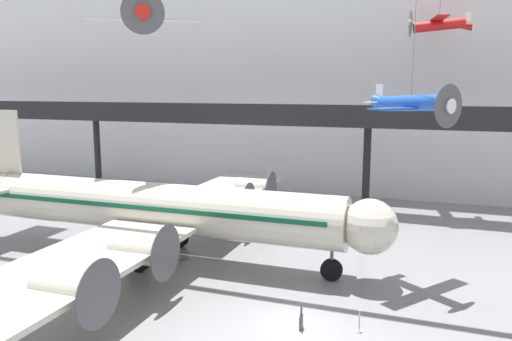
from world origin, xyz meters
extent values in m
plane|color=gray|center=(0.00, 0.00, 0.00)|extent=(260.00, 260.00, 0.00)
cube|color=silver|center=(0.00, 31.76, 13.44)|extent=(140.00, 3.00, 26.88)
cube|color=black|center=(0.00, 23.86, 8.30)|extent=(110.00, 3.20, 0.90)
cube|color=black|center=(0.00, 22.32, 9.30)|extent=(110.00, 0.12, 1.10)
cylinder|color=black|center=(-30.25, 24.82, 3.93)|extent=(0.70, 0.70, 7.85)
cylinder|color=black|center=(0.00, 24.82, 3.93)|extent=(0.70, 0.70, 7.85)
cylinder|color=beige|center=(-11.21, 6.10, 3.51)|extent=(25.48, 3.56, 3.28)
sphere|color=beige|center=(2.77, 6.26, 3.51)|extent=(3.22, 3.22, 3.22)
cube|color=#0F4C33|center=(-11.21, 6.10, 3.84)|extent=(23.70, 3.61, 0.30)
cube|color=beige|center=(-10.42, 15.89, 2.77)|extent=(6.09, 16.34, 0.28)
cube|color=beige|center=(-10.21, -3.66, 2.77)|extent=(6.09, 16.34, 0.28)
cylinder|color=beige|center=(-8.61, 12.33, 2.82)|extent=(2.98, 1.61, 1.58)
cylinder|color=#4C4C51|center=(-6.98, 12.35, 2.82)|extent=(0.09, 3.00, 3.00)
cylinder|color=beige|center=(-8.67, 17.86, 2.82)|extent=(2.98, 1.61, 1.58)
cylinder|color=#4C4C51|center=(-7.04, 17.88, 2.82)|extent=(0.09, 3.00, 3.00)
cylinder|color=beige|center=(-8.48, -0.06, 2.82)|extent=(2.98, 1.61, 1.58)
cylinder|color=#4C4C51|center=(-6.85, -0.05, 2.82)|extent=(0.09, 3.00, 3.00)
cylinder|color=beige|center=(-8.42, -5.60, 2.82)|extent=(2.98, 1.61, 1.58)
cylinder|color=#4C4C51|center=(-6.79, -5.58, 2.82)|extent=(0.09, 3.00, 3.00)
cube|color=beige|center=(-24.03, 5.97, 7.45)|extent=(3.26, 0.24, 4.60)
cube|color=beige|center=(-23.70, 5.97, 4.16)|extent=(3.35, 8.57, 0.20)
cylinder|color=#4C4C51|center=(0.63, 6.23, 1.26)|extent=(0.20, 0.20, 1.21)
cylinder|color=black|center=(0.63, 6.23, 0.65)|extent=(1.30, 0.39, 1.30)
cylinder|color=#4C4C51|center=(-10.94, 8.73, 1.26)|extent=(0.20, 0.20, 1.21)
cylinder|color=black|center=(-10.94, 8.73, 0.65)|extent=(1.30, 0.39, 1.30)
cylinder|color=#4C4C51|center=(-10.88, 3.48, 1.26)|extent=(0.20, 0.20, 1.21)
cylinder|color=black|center=(-10.88, 3.48, 0.65)|extent=(1.30, 0.39, 1.30)
cylinder|color=#1E4CAD|center=(4.60, 7.70, 10.47)|extent=(4.03, 3.24, 1.06)
cone|color=white|center=(6.43, 6.39, 10.38)|extent=(1.04, 1.06, 0.80)
cylinder|color=#4C4C51|center=(6.55, 6.30, 10.38)|extent=(1.38, 1.90, 2.31)
cone|color=#1E4CAD|center=(2.90, 8.92, 10.56)|extent=(1.40, 1.30, 0.80)
cube|color=#1E4CAD|center=(4.81, 7.55, 10.21)|extent=(4.63, 5.88, 0.10)
cube|color=white|center=(2.68, 9.07, 11.01)|extent=(0.46, 0.35, 1.07)
cube|color=white|center=(2.68, 9.07, 10.47)|extent=(1.77, 2.18, 0.06)
cylinder|color=slate|center=(4.60, 7.70, 15.83)|extent=(0.04, 0.04, 9.81)
cylinder|color=silver|center=(-13.90, 9.77, 16.38)|extent=(3.68, 5.14, 1.45)
cone|color=red|center=(-12.48, 7.40, 16.19)|extent=(1.29, 1.26, 0.98)
cylinder|color=#4C4C51|center=(-12.38, 7.23, 16.18)|extent=(2.46, 1.50, 2.85)
cone|color=silver|center=(-15.22, 11.98, 16.55)|extent=(1.56, 1.74, 1.02)
cube|color=silver|center=(-13.73, 9.50, 16.05)|extent=(7.51, 5.20, 0.10)
cube|color=red|center=(-15.38, 12.26, 17.03)|extent=(0.38, 0.58, 1.31)
cube|color=red|center=(-15.38, 12.26, 16.38)|extent=(2.77, 2.01, 0.06)
cylinder|color=red|center=(5.64, 26.26, 16.75)|extent=(4.48, 1.67, 1.27)
cone|color=silver|center=(3.40, 25.86, 16.95)|extent=(0.85, 0.92, 0.81)
cylinder|color=#4C4C51|center=(3.25, 25.83, 16.96)|extent=(0.46, 2.30, 2.33)
cone|color=red|center=(7.71, 26.64, 16.56)|extent=(1.34, 0.97, 0.86)
cube|color=red|center=(5.38, 26.22, 17.18)|extent=(2.21, 6.63, 0.10)
cube|color=silver|center=(7.97, 26.69, 17.29)|extent=(0.53, 0.15, 1.08)
cube|color=silver|center=(7.97, 26.69, 16.75)|extent=(0.94, 2.39, 0.06)
cylinder|color=#B2B5BA|center=(3.16, 0.41, 0.02)|extent=(0.36, 0.36, 0.04)
cylinder|color=#B2B5BA|center=(3.16, 0.41, 0.52)|extent=(0.07, 0.07, 0.95)
sphere|color=#B2B5BA|center=(3.16, 0.41, 1.03)|extent=(0.10, 0.10, 0.10)
cube|color=#4C4C51|center=(0.53, -0.29, 0.35)|extent=(0.22, 0.42, 0.70)
cube|color=#232326|center=(0.53, -0.29, 0.88)|extent=(0.17, 0.77, 0.73)
camera|label=1|loc=(6.17, -21.80, 11.31)|focal=35.00mm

